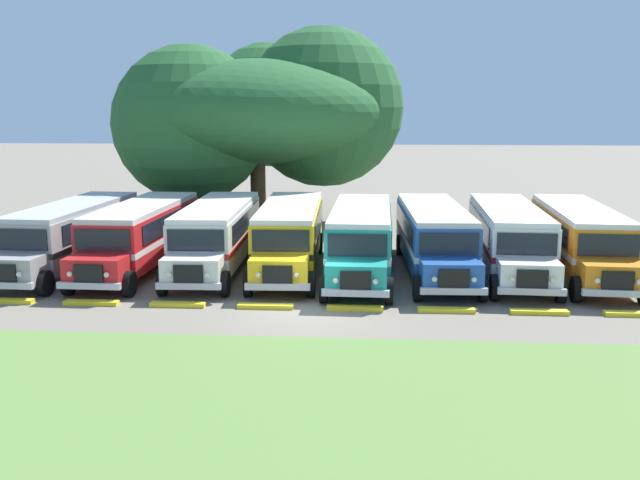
# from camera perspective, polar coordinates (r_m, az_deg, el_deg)

# --- Properties ---
(ground_plane) EXTENTS (220.00, 220.00, 0.00)m
(ground_plane) POSITION_cam_1_polar(r_m,az_deg,el_deg) (24.97, -0.84, -5.75)
(ground_plane) COLOR slate
(foreground_grass_strip) EXTENTS (80.00, 9.98, 0.01)m
(foreground_grass_strip) POSITION_cam_1_polar(r_m,az_deg,el_deg) (17.59, -3.16, -13.04)
(foreground_grass_strip) COLOR olive
(foreground_grass_strip) RESTS_ON ground_plane
(parked_bus_slot_0) EXTENTS (3.04, 10.89, 2.82)m
(parked_bus_slot_0) POSITION_cam_1_polar(r_m,az_deg,el_deg) (33.27, -19.44, 0.60)
(parked_bus_slot_0) COLOR #9E9993
(parked_bus_slot_0) RESTS_ON ground_plane
(parked_bus_slot_1) EXTENTS (2.88, 10.86, 2.82)m
(parked_bus_slot_1) POSITION_cam_1_polar(r_m,az_deg,el_deg) (32.28, -14.25, 0.59)
(parked_bus_slot_1) COLOR red
(parked_bus_slot_1) RESTS_ON ground_plane
(parked_bus_slot_2) EXTENTS (2.95, 10.87, 2.82)m
(parked_bus_slot_2) POSITION_cam_1_polar(r_m,az_deg,el_deg) (31.60, -8.33, 0.60)
(parked_bus_slot_2) COLOR silver
(parked_bus_slot_2) RESTS_ON ground_plane
(parked_bus_slot_3) EXTENTS (3.01, 10.88, 2.82)m
(parked_bus_slot_3) POSITION_cam_1_polar(r_m,az_deg,el_deg) (31.21, -2.46, 0.58)
(parked_bus_slot_3) COLOR yellow
(parked_bus_slot_3) RESTS_ON ground_plane
(parked_bus_slot_4) EXTENTS (2.82, 10.86, 2.82)m
(parked_bus_slot_4) POSITION_cam_1_polar(r_m,az_deg,el_deg) (30.34, 3.33, 0.27)
(parked_bus_slot_4) COLOR teal
(parked_bus_slot_4) RESTS_ON ground_plane
(parked_bus_slot_5) EXTENTS (3.06, 10.89, 2.82)m
(parked_bus_slot_5) POSITION_cam_1_polar(r_m,az_deg,el_deg) (30.97, 9.21, 0.37)
(parked_bus_slot_5) COLOR #23519E
(parked_bus_slot_5) RESTS_ON ground_plane
(parked_bus_slot_6) EXTENTS (3.03, 10.89, 2.82)m
(parked_bus_slot_6) POSITION_cam_1_polar(r_m,az_deg,el_deg) (31.57, 15.04, 0.33)
(parked_bus_slot_6) COLOR silver
(parked_bus_slot_6) RESTS_ON ground_plane
(parked_bus_slot_7) EXTENTS (3.12, 10.90, 2.82)m
(parked_bus_slot_7) POSITION_cam_1_polar(r_m,az_deg,el_deg) (32.25, 20.29, 0.24)
(parked_bus_slot_7) COLOR orange
(parked_bus_slot_7) RESTS_ON ground_plane
(curb_wheelstop_0) EXTENTS (2.00, 0.36, 0.15)m
(curb_wheelstop_0) POSITION_cam_1_polar(r_m,az_deg,el_deg) (28.35, -24.04, -4.53)
(curb_wheelstop_0) COLOR yellow
(curb_wheelstop_0) RESTS_ON ground_plane
(curb_wheelstop_1) EXTENTS (2.00, 0.36, 0.15)m
(curb_wheelstop_1) POSITION_cam_1_polar(r_m,az_deg,el_deg) (27.00, -18.03, -4.85)
(curb_wheelstop_1) COLOR yellow
(curb_wheelstop_1) RESTS_ON ground_plane
(curb_wheelstop_2) EXTENTS (2.00, 0.36, 0.15)m
(curb_wheelstop_2) POSITION_cam_1_polar(r_m,az_deg,el_deg) (25.97, -11.45, -5.14)
(curb_wheelstop_2) COLOR yellow
(curb_wheelstop_2) RESTS_ON ground_plane
(curb_wheelstop_3) EXTENTS (2.00, 0.36, 0.15)m
(curb_wheelstop_3) POSITION_cam_1_polar(r_m,az_deg,el_deg) (25.31, -4.43, -5.38)
(curb_wheelstop_3) COLOR yellow
(curb_wheelstop_3) RESTS_ON ground_plane
(curb_wheelstop_4) EXTENTS (2.00, 0.36, 0.15)m
(curb_wheelstop_4) POSITION_cam_1_polar(r_m,az_deg,el_deg) (25.04, 2.86, -5.54)
(curb_wheelstop_4) COLOR yellow
(curb_wheelstop_4) RESTS_ON ground_plane
(curb_wheelstop_5) EXTENTS (2.00, 0.36, 0.15)m
(curb_wheelstop_5) POSITION_cam_1_polar(r_m,az_deg,el_deg) (25.17, 10.19, -5.61)
(curb_wheelstop_5) COLOR yellow
(curb_wheelstop_5) RESTS_ON ground_plane
(curb_wheelstop_6) EXTENTS (2.00, 0.36, 0.15)m
(curb_wheelstop_6) POSITION_cam_1_polar(r_m,az_deg,el_deg) (25.71, 17.32, -5.59)
(curb_wheelstop_6) COLOR yellow
(curb_wheelstop_6) RESTS_ON ground_plane
(curb_wheelstop_7) EXTENTS (2.00, 0.36, 0.15)m
(curb_wheelstop_7) POSITION_cam_1_polar(r_m,az_deg,el_deg) (26.62, 24.07, -5.49)
(curb_wheelstop_7) COLOR yellow
(curb_wheelstop_7) RESTS_ON ground_plane
(broad_shade_tree) EXTENTS (16.71, 15.37, 11.81)m
(broad_shade_tree) POSITION_cam_1_polar(r_m,az_deg,el_deg) (42.76, -4.64, 10.29)
(broad_shade_tree) COLOR brown
(broad_shade_tree) RESTS_ON ground_plane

